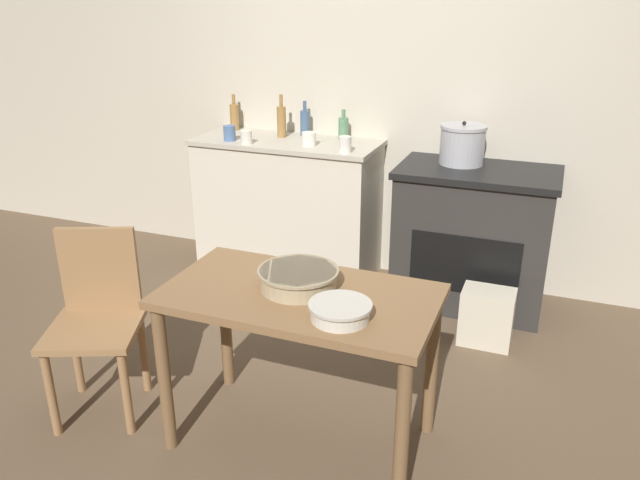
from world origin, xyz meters
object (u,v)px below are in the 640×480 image
at_px(work_table, 300,317).
at_px(cup_center, 345,144).
at_px(chair, 97,317).
at_px(bottle_center_left, 305,122).
at_px(stove, 472,237).
at_px(bottle_mid_left, 281,121).
at_px(bottle_far_left, 234,116).
at_px(flour_sack, 487,317).
at_px(mixing_bowl_large, 298,278).
at_px(cup_right, 230,133).
at_px(cup_mid_right, 246,137).
at_px(bottle_left, 343,128).
at_px(cup_center_right, 309,139).
at_px(mixing_bowl_small, 340,310).
at_px(stock_pot, 462,145).

height_order(work_table, cup_center, cup_center).
relative_size(chair, bottle_center_left, 3.67).
relative_size(stove, bottle_center_left, 4.05).
bearing_deg(work_table, bottle_mid_left, 116.65).
relative_size(work_table, bottle_far_left, 4.48).
distance_m(bottle_mid_left, bottle_center_left, 0.16).
distance_m(flour_sack, mixing_bowl_large, 1.43).
bearing_deg(cup_right, cup_mid_right, -16.56).
bearing_deg(bottle_center_left, bottle_mid_left, -142.00).
bearing_deg(bottle_left, stove, -11.34).
height_order(bottle_far_left, bottle_left, bottle_far_left).
bearing_deg(mixing_bowl_large, bottle_far_left, 125.21).
bearing_deg(bottle_left, work_table, -75.97).
height_order(flour_sack, cup_center_right, cup_center_right).
bearing_deg(cup_right, mixing_bowl_small, -50.22).
distance_m(bottle_left, bottle_center_left, 0.28).
xyz_separation_m(chair, cup_center, (0.66, 1.55, 0.53)).
bearing_deg(mixing_bowl_large, flour_sack, 58.57).
height_order(bottle_mid_left, cup_mid_right, bottle_mid_left).
relative_size(flour_sack, cup_center_right, 3.53).
bearing_deg(bottle_far_left, cup_center, -20.54).
bearing_deg(mixing_bowl_small, bottle_center_left, 116.08).
bearing_deg(bottle_center_left, stock_pot, -6.00).
height_order(mixing_bowl_large, bottle_center_left, bottle_center_left).
height_order(bottle_mid_left, cup_center, bottle_mid_left).
bearing_deg(bottle_far_left, mixing_bowl_small, -52.56).
bearing_deg(cup_mid_right, bottle_mid_left, 64.83).
bearing_deg(stove, bottle_mid_left, 176.13).
relative_size(flour_sack, bottle_center_left, 1.38).
bearing_deg(work_table, stove, 73.71).
xyz_separation_m(mixing_bowl_large, bottle_center_left, (-0.71, 1.78, 0.27)).
height_order(bottle_mid_left, cup_center_right, bottle_mid_left).
relative_size(work_table, mixing_bowl_small, 4.67).
bearing_deg(stove, bottle_left, 168.66).
height_order(mixing_bowl_small, bottle_far_left, bottle_far_left).
relative_size(bottle_far_left, bottle_mid_left, 0.88).
distance_m(chair, mixing_bowl_small, 1.24).
xyz_separation_m(flour_sack, cup_center, (-0.97, 0.32, 0.84)).
distance_m(mixing_bowl_small, bottle_center_left, 2.21).
relative_size(mixing_bowl_large, cup_center_right, 3.66).
bearing_deg(bottle_center_left, stove, -8.97).
height_order(bottle_mid_left, bottle_center_left, bottle_mid_left).
relative_size(chair, mixing_bowl_large, 2.57).
bearing_deg(bottle_mid_left, cup_right, -140.20).
xyz_separation_m(bottle_far_left, bottle_left, (0.82, -0.00, -0.02)).
bearing_deg(flour_sack, chair, -142.78).
bearing_deg(cup_mid_right, flour_sack, -10.56).
distance_m(chair, bottle_mid_left, 1.91).
relative_size(bottle_center_left, cup_center_right, 2.56).
xyz_separation_m(mixing_bowl_large, bottle_far_left, (-1.25, 1.78, 0.27)).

